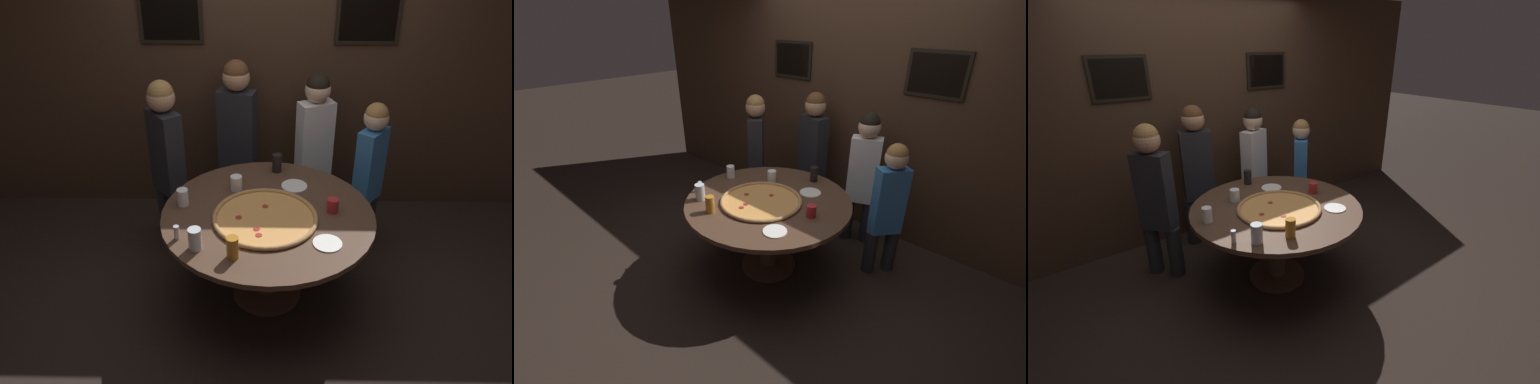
% 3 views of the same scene
% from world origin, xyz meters
% --- Properties ---
extents(ground_plane, '(24.00, 24.00, 0.00)m').
position_xyz_m(ground_plane, '(0.00, 0.00, 0.00)').
color(ground_plane, black).
extents(back_wall, '(6.40, 0.08, 2.60)m').
position_xyz_m(back_wall, '(0.00, 1.34, 1.30)').
color(back_wall, '#3D281C').
rests_on(back_wall, ground_plane).
extents(dining_table, '(1.48, 1.48, 0.74)m').
position_xyz_m(dining_table, '(0.00, 0.00, 0.60)').
color(dining_table, '#4C3323').
rests_on(dining_table, ground_plane).
extents(giant_pizza, '(0.72, 0.72, 0.03)m').
position_xyz_m(giant_pizza, '(-0.02, -0.07, 0.75)').
color(giant_pizza, '#E0994C').
rests_on(giant_pizza, dining_table).
extents(drink_cup_beside_pizza, '(0.08, 0.08, 0.15)m').
position_xyz_m(drink_cup_beside_pizza, '(-0.45, -0.40, 0.81)').
color(drink_cup_beside_pizza, silver).
rests_on(drink_cup_beside_pizza, dining_table).
extents(drink_cup_far_right, '(0.08, 0.08, 0.15)m').
position_xyz_m(drink_cup_far_right, '(-0.22, -0.48, 0.81)').
color(drink_cup_far_right, '#BC7A23').
rests_on(drink_cup_far_right, dining_table).
extents(drink_cup_by_shaker, '(0.08, 0.08, 0.12)m').
position_xyz_m(drink_cup_by_shaker, '(-0.60, 0.10, 0.80)').
color(drink_cup_by_shaker, white).
rests_on(drink_cup_by_shaker, dining_table).
extents(drink_cup_front_edge, '(0.08, 0.08, 0.10)m').
position_xyz_m(drink_cup_front_edge, '(0.45, 0.03, 0.79)').
color(drink_cup_front_edge, '#B22328').
rests_on(drink_cup_front_edge, dining_table).
extents(drink_cup_near_right, '(0.09, 0.09, 0.11)m').
position_xyz_m(drink_cup_near_right, '(-0.23, 0.31, 0.80)').
color(drink_cup_near_right, white).
rests_on(drink_cup_near_right, dining_table).
extents(drink_cup_near_left, '(0.08, 0.08, 0.15)m').
position_xyz_m(drink_cup_near_left, '(0.07, 0.59, 0.81)').
color(drink_cup_near_left, black).
rests_on(drink_cup_near_left, dining_table).
extents(white_plate_near_front, '(0.19, 0.19, 0.01)m').
position_xyz_m(white_plate_near_front, '(0.38, -0.34, 0.74)').
color(white_plate_near_front, white).
rests_on(white_plate_near_front, dining_table).
extents(white_plate_right_side, '(0.20, 0.20, 0.01)m').
position_xyz_m(white_plate_right_side, '(0.20, 0.36, 0.74)').
color(white_plate_right_side, white).
rests_on(white_plate_right_side, dining_table).
extents(condiment_shaker, '(0.04, 0.04, 0.10)m').
position_xyz_m(condiment_shaker, '(-0.59, -0.30, 0.79)').
color(condiment_shaker, silver).
rests_on(condiment_shaker, dining_table).
extents(diner_far_left, '(0.29, 0.32, 1.29)m').
position_xyz_m(diner_far_left, '(0.82, 0.67, 0.73)').
color(diner_far_left, '#232328').
rests_on(diner_far_left, ground_plane).
extents(diner_far_right, '(0.39, 0.24, 1.50)m').
position_xyz_m(diner_far_right, '(-0.26, 1.03, 0.85)').
color(diner_far_right, '#232328').
rests_on(diner_far_right, ground_plane).
extents(diner_centre_back, '(0.33, 0.36, 1.45)m').
position_xyz_m(diner_centre_back, '(-0.81, 0.68, 0.82)').
color(diner_centre_back, '#232328').
rests_on(diner_centre_back, ground_plane).
extents(diner_side_left, '(0.37, 0.25, 1.40)m').
position_xyz_m(diner_side_left, '(0.40, 0.98, 0.80)').
color(diner_side_left, '#232328').
rests_on(diner_side_left, ground_plane).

